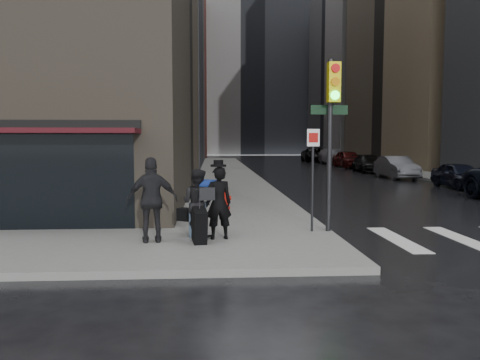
% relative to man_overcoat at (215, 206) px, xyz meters
% --- Properties ---
extents(ground, '(140.00, 140.00, 0.00)m').
position_rel_man_overcoat_xyz_m(ground, '(0.95, -0.49, -0.92)').
color(ground, black).
rests_on(ground, ground).
extents(sidewalk_left, '(4.00, 50.00, 0.15)m').
position_rel_man_overcoat_xyz_m(sidewalk_left, '(0.95, 26.51, -0.85)').
color(sidewalk_left, slate).
rests_on(sidewalk_left, ground).
extents(sidewalk_right, '(3.00, 50.00, 0.15)m').
position_rel_man_overcoat_xyz_m(sidewalk_right, '(14.45, 26.51, -0.85)').
color(sidewalk_right, slate).
rests_on(sidewalk_right, ground).
extents(bldg_left_far, '(22.00, 20.00, 26.00)m').
position_rel_man_overcoat_xyz_m(bldg_left_far, '(-12.05, 61.51, 12.08)').
color(bldg_left_far, brown).
rests_on(bldg_left_far, ground).
extents(bldg_right_far, '(22.00, 20.00, 25.00)m').
position_rel_man_overcoat_xyz_m(bldg_right_far, '(26.95, 57.51, 11.58)').
color(bldg_right_far, slate).
rests_on(bldg_right_far, ground).
extents(bldg_distant, '(40.00, 12.00, 32.00)m').
position_rel_man_overcoat_xyz_m(bldg_distant, '(6.95, 77.51, 15.08)').
color(bldg_distant, slate).
rests_on(bldg_distant, ground).
extents(man_overcoat, '(0.95, 1.07, 1.85)m').
position_rel_man_overcoat_xyz_m(man_overcoat, '(0.00, 0.00, 0.00)').
color(man_overcoat, black).
rests_on(man_overcoat, ground).
extents(man_jeans, '(1.08, 1.01, 1.60)m').
position_rel_man_overcoat_xyz_m(man_jeans, '(-0.40, 0.36, 0.03)').
color(man_jeans, black).
rests_on(man_jeans, ground).
extents(man_greycoat, '(1.17, 0.62, 1.90)m').
position_rel_man_overcoat_xyz_m(man_greycoat, '(-1.38, -0.17, 0.17)').
color(man_greycoat, black).
rests_on(man_greycoat, ground).
extents(traffic_light, '(1.06, 0.51, 4.24)m').
position_rel_man_overcoat_xyz_m(traffic_light, '(2.83, 0.82, 1.96)').
color(traffic_light, black).
rests_on(traffic_light, ground).
extents(fire_hydrant, '(0.39, 0.31, 0.70)m').
position_rel_man_overcoat_xyz_m(fire_hydrant, '(0.37, 4.80, -0.46)').
color(fire_hydrant, '#9D1109').
rests_on(fire_hydrant, ground).
extents(parked_car_1, '(1.65, 3.93, 1.33)m').
position_rel_man_overcoat_xyz_m(parked_car_1, '(12.52, 12.52, -0.26)').
color(parked_car_1, black).
rests_on(parked_car_1, ground).
extents(parked_car_2, '(1.54, 4.39, 1.44)m').
position_rel_man_overcoat_xyz_m(parked_car_2, '(11.73, 18.77, -0.20)').
color(parked_car_2, '#4A4A4F').
rests_on(parked_car_2, ground).
extents(parked_car_3, '(2.14, 4.73, 1.34)m').
position_rel_man_overcoat_xyz_m(parked_car_3, '(12.04, 25.02, -0.25)').
color(parked_car_3, black).
rests_on(parked_car_3, ground).
extents(parked_car_4, '(2.12, 4.72, 1.58)m').
position_rel_man_overcoat_xyz_m(parked_car_4, '(12.26, 31.28, -0.14)').
color(parked_car_4, '#450E0D').
rests_on(parked_car_4, ground).
extents(parked_car_5, '(1.88, 4.93, 1.60)m').
position_rel_man_overcoat_xyz_m(parked_car_5, '(12.38, 37.53, -0.12)').
color(parked_car_5, '#404045').
rests_on(parked_car_5, ground).
extents(parked_car_6, '(3.05, 6.07, 1.65)m').
position_rel_man_overcoat_xyz_m(parked_car_6, '(11.98, 43.78, -0.10)').
color(parked_car_6, black).
rests_on(parked_car_6, ground).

